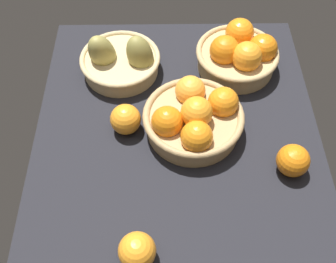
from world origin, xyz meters
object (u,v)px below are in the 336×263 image
(loose_orange_back_gap, at_px, (137,251))
(loose_orange_side_gap, at_px, (126,119))
(basket_near_left_pears, at_px, (121,60))
(loose_orange_front_gap, at_px, (293,161))
(basket_center, at_px, (194,118))
(basket_far_left, at_px, (239,54))

(loose_orange_back_gap, bearing_deg, loose_orange_side_gap, -173.36)
(loose_orange_side_gap, bearing_deg, loose_orange_back_gap, 6.64)
(basket_near_left_pears, distance_m, loose_orange_front_gap, 0.53)
(basket_center, bearing_deg, basket_far_left, 148.40)
(basket_near_left_pears, distance_m, loose_orange_side_gap, 0.21)
(loose_orange_front_gap, bearing_deg, loose_orange_side_gap, -107.79)
(basket_far_left, xyz_separation_m, loose_orange_back_gap, (0.55, -0.27, -0.01))
(loose_orange_front_gap, distance_m, loose_orange_back_gap, 0.41)
(basket_near_left_pears, relative_size, loose_orange_front_gap, 2.93)
(basket_far_left, bearing_deg, basket_near_left_pears, -87.78)
(basket_center, height_order, loose_orange_back_gap, basket_center)
(loose_orange_front_gap, height_order, loose_orange_side_gap, same)
(loose_orange_front_gap, bearing_deg, basket_center, -118.50)
(basket_far_left, bearing_deg, loose_orange_front_gap, 14.04)
(basket_near_left_pears, distance_m, loose_orange_back_gap, 0.54)
(basket_center, distance_m, basket_near_left_pears, 0.29)
(basket_far_left, height_order, loose_orange_front_gap, basket_far_left)
(basket_near_left_pears, bearing_deg, basket_center, 42.37)
(basket_near_left_pears, distance_m, basket_far_left, 0.33)
(loose_orange_back_gap, bearing_deg, basket_far_left, 154.25)
(basket_far_left, xyz_separation_m, loose_orange_side_gap, (0.22, -0.31, -0.01))
(basket_center, distance_m, loose_orange_back_gap, 0.35)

